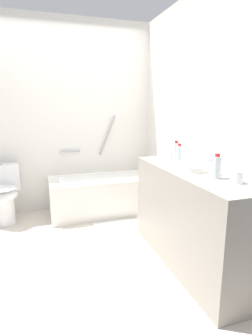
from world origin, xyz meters
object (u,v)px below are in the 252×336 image
(drinking_glass_0, at_px, (171,156))
(drinking_glass_3, at_px, (213,168))
(bathtub, at_px, (103,193))
(toilet, at_px, (4,193))
(sink_basin, at_px, (194,167))
(soap_dish, at_px, (172,157))
(water_bottle_0, at_px, (176,152))
(drinking_glass_2, at_px, (238,177))
(sink_faucet, at_px, (211,164))
(water_bottle_1, at_px, (217,167))
(water_bottle_2, at_px, (179,154))
(bath_mat, at_px, (123,226))

(drinking_glass_0, bearing_deg, drinking_glass_3, -87.45)
(bathtub, xyz_separation_m, toilet, (-1.26, 0.02, 0.12))
(sink_basin, xyz_separation_m, soap_dish, (0.08, 0.58, -0.01))
(drinking_glass_3, xyz_separation_m, soap_dish, (0.03, 0.79, -0.04))
(water_bottle_0, height_order, drinking_glass_0, water_bottle_0)
(drinking_glass_0, relative_size, soap_dish, 0.98)
(sink_basin, xyz_separation_m, drinking_glass_0, (0.02, 0.47, 0.02))
(drinking_glass_2, height_order, soap_dish, drinking_glass_2)
(sink_faucet, relative_size, water_bottle_0, 0.72)
(toilet, xyz_separation_m, sink_faucet, (1.91, -1.50, 0.54))
(water_bottle_1, distance_m, soap_dish, 0.91)
(sink_basin, bearing_deg, water_bottle_0, 85.79)
(sink_basin, height_order, soap_dish, sink_basin)
(bathtub, distance_m, sink_basin, 1.68)
(water_bottle_0, distance_m, drinking_glass_2, 0.87)
(sink_basin, xyz_separation_m, water_bottle_2, (0.01, 0.28, 0.07))
(sink_basin, height_order, water_bottle_1, water_bottle_1)
(sink_faucet, xyz_separation_m, soap_dish, (-0.09, 0.58, -0.03))
(water_bottle_0, relative_size, drinking_glass_2, 2.44)
(drinking_glass_2, xyz_separation_m, bath_mat, (-0.44, 1.40, -0.93))
(toilet, xyz_separation_m, water_bottle_0, (1.76, -1.12, 0.60))
(toilet, relative_size, drinking_glass_0, 8.38)
(water_bottle_1, xyz_separation_m, soap_dish, (0.08, 0.90, -0.08))
(toilet, relative_size, water_bottle_2, 3.75)
(drinking_glass_3, bearing_deg, drinking_glass_2, -86.40)
(water_bottle_0, xyz_separation_m, water_bottle_1, (-0.02, -0.70, -0.01))
(sink_faucet, bearing_deg, drinking_glass_3, -120.63)
(bathtub, xyz_separation_m, drinking_glass_2, (0.55, -1.96, 0.66))
(sink_basin, distance_m, soap_dish, 0.59)
(sink_basin, relative_size, water_bottle_2, 1.51)
(water_bottle_0, distance_m, water_bottle_1, 0.70)
(water_bottle_0, xyz_separation_m, drinking_glass_3, (0.02, -0.59, -0.05))
(soap_dish, height_order, bath_mat, soap_dish)
(drinking_glass_2, bearing_deg, water_bottle_0, 92.76)
(bathtub, relative_size, drinking_glass_2, 16.53)
(toilet, bearing_deg, bathtub, 83.27)
(bathtub, xyz_separation_m, water_bottle_1, (0.48, -1.79, 0.71))
(bathtub, xyz_separation_m, sink_faucet, (0.65, -1.48, 0.66))
(water_bottle_1, relative_size, drinking_glass_0, 2.20)
(sink_faucet, relative_size, soap_dish, 1.69)
(sink_faucet, bearing_deg, toilet, 141.86)
(water_bottle_0, distance_m, drinking_glass_3, 0.59)
(water_bottle_2, height_order, drinking_glass_2, water_bottle_2)
(water_bottle_1, relative_size, soap_dish, 2.15)
(sink_basin, xyz_separation_m, bath_mat, (-0.37, 0.92, -0.91))
(sink_faucet, bearing_deg, bathtub, 113.82)
(sink_basin, xyz_separation_m, drinking_glass_2, (0.07, -0.48, 0.02))
(bath_mat, bearing_deg, water_bottle_2, -59.06)
(drinking_glass_0, distance_m, bath_mat, 1.10)
(soap_dish, bearing_deg, drinking_glass_2, -90.75)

